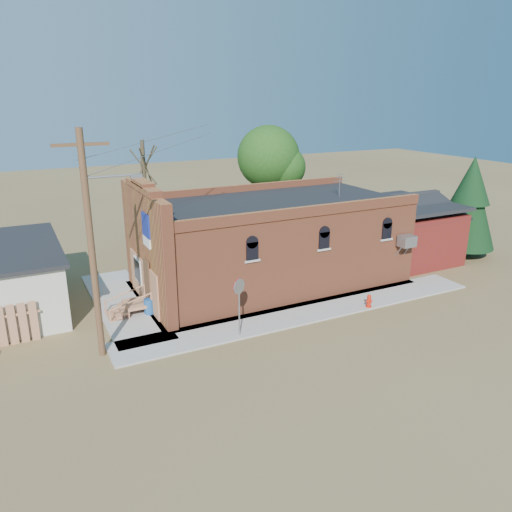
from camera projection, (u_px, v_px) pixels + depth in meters
name	position (u px, v px, depth m)	size (l,w,h in m)	color
ground	(291.00, 326.00, 22.82)	(120.00, 120.00, 0.00)	brown
sidewalk_south	(308.00, 312.00, 24.22)	(19.00, 2.20, 0.08)	#9E9991
sidewalk_west	(123.00, 304.00, 25.20)	(2.60, 10.00, 0.08)	#9E9991
brick_bar	(267.00, 243.00, 27.47)	(16.40, 7.97, 6.30)	#A34F31
red_shed	(403.00, 224.00, 31.73)	(5.40, 6.40, 4.30)	#5B1F0F
utility_pole	(92.00, 242.00, 18.88)	(3.12, 0.26, 9.00)	#4D321E
tree_bare_near	(144.00, 165.00, 30.75)	(2.80, 2.80, 7.65)	#423725
tree_leafy	(268.00, 157.00, 35.04)	(4.40, 4.40, 8.15)	#423725
evergreen_tree	(470.00, 200.00, 31.73)	(3.60, 3.60, 6.50)	#423725
fire_hydrant	(369.00, 301.00, 24.61)	(0.39, 0.39, 0.66)	red
stop_sign	(239.00, 292.00, 21.22)	(0.66, 0.37, 2.63)	gray
trash_barrel	(149.00, 306.00, 23.86)	(0.48, 0.48, 0.74)	#1C4C8C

